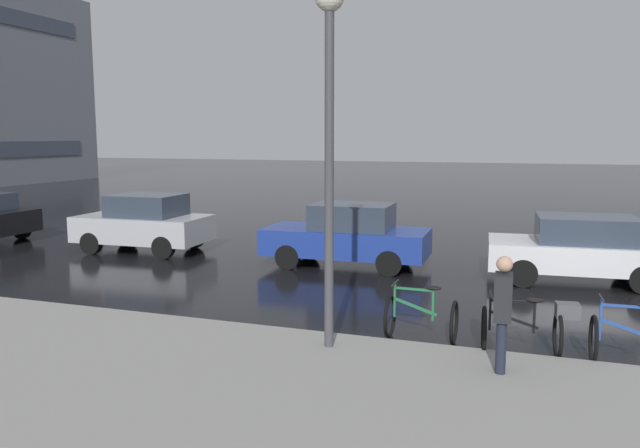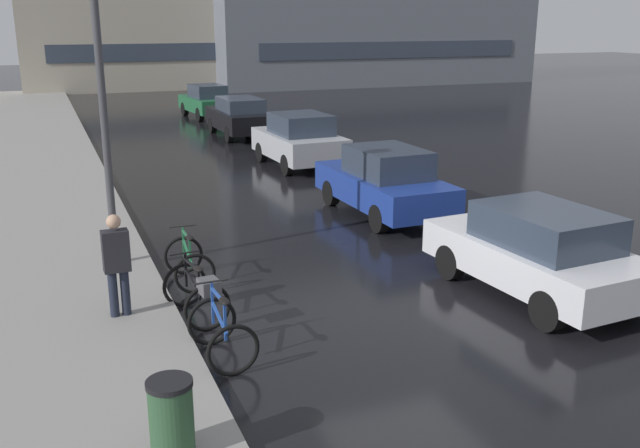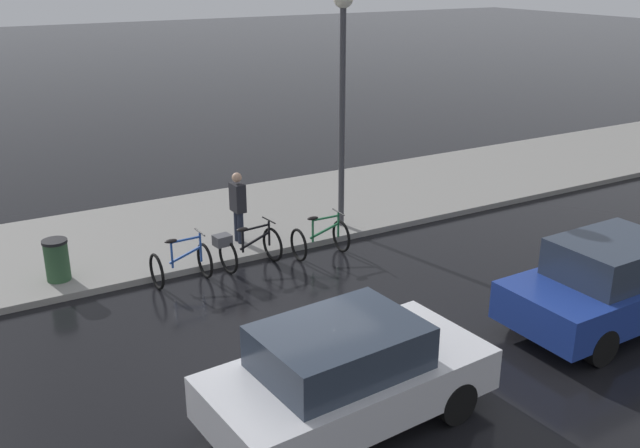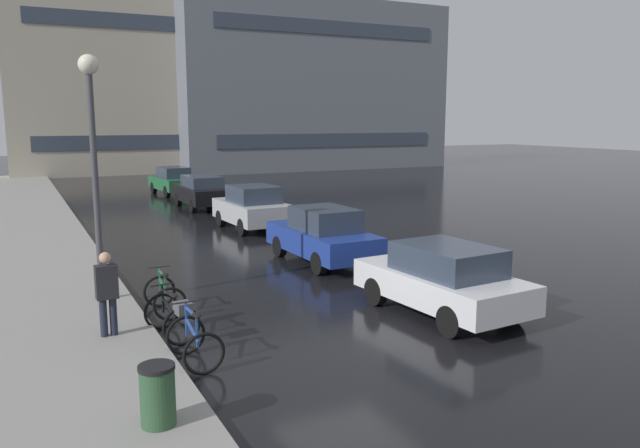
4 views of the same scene
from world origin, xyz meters
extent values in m
plane|color=black|center=(0.00, 0.00, 0.00)|extent=(140.00, 140.00, 0.00)
cube|color=gray|center=(-6.00, 10.00, 0.07)|extent=(4.80, 60.00, 0.14)
torus|color=black|center=(-3.31, -0.03, 0.37)|extent=(0.74, 0.09, 0.74)
torus|color=black|center=(-3.27, -1.05, 0.37)|extent=(0.74, 0.09, 0.74)
cube|color=#234CA8|center=(-3.28, -0.72, 0.64)|extent=(0.04, 0.04, 0.55)
cube|color=#234CA8|center=(-3.31, -0.10, 0.68)|extent=(0.04, 0.04, 0.62)
cube|color=#234CA8|center=(-3.29, -0.41, 0.91)|extent=(0.06, 0.62, 0.04)
cube|color=#234CA8|center=(-3.29, -0.44, 0.59)|extent=(0.07, 0.70, 0.25)
ellipsoid|color=black|center=(-3.28, -0.72, 0.94)|extent=(0.15, 0.27, 0.07)
cylinder|color=black|center=(-3.31, -0.10, 1.01)|extent=(0.50, 0.05, 0.03)
torus|color=black|center=(-3.39, 1.56, 0.38)|extent=(0.76, 0.15, 0.75)
torus|color=black|center=(-3.26, 0.47, 0.38)|extent=(0.76, 0.15, 0.75)
cube|color=black|center=(-3.30, 0.82, 0.62)|extent=(0.04, 0.04, 0.49)
cube|color=black|center=(-3.38, 1.47, 0.66)|extent=(0.04, 0.04, 0.56)
cube|color=black|center=(-3.34, 1.15, 0.86)|extent=(0.11, 0.66, 0.04)
cube|color=black|center=(-3.34, 1.12, 0.57)|extent=(0.12, 0.74, 0.27)
ellipsoid|color=black|center=(-3.30, 0.82, 0.89)|extent=(0.17, 0.27, 0.07)
cylinder|color=black|center=(-3.38, 1.47, 0.95)|extent=(0.50, 0.08, 0.03)
cube|color=#4C4C51|center=(-3.25, 0.35, 0.76)|extent=(0.32, 0.37, 0.22)
torus|color=black|center=(-3.10, 3.12, 0.36)|extent=(0.73, 0.07, 0.73)
torus|color=black|center=(-3.12, 2.05, 0.36)|extent=(0.73, 0.07, 0.73)
cube|color=#237042|center=(-3.11, 2.40, 0.62)|extent=(0.04, 0.04, 0.52)
cube|color=#237042|center=(-3.10, 3.04, 0.65)|extent=(0.04, 0.04, 0.56)
cube|color=#237042|center=(-3.11, 2.72, 0.87)|extent=(0.04, 0.64, 0.04)
cube|color=#237042|center=(-3.11, 2.69, 0.57)|extent=(0.04, 0.73, 0.26)
ellipsoid|color=black|center=(-3.11, 2.40, 0.91)|extent=(0.14, 0.26, 0.07)
cylinder|color=black|center=(-3.10, 3.04, 0.95)|extent=(0.50, 0.03, 0.03)
cube|color=silver|center=(2.32, -0.10, 0.63)|extent=(2.20, 4.16, 0.62)
cube|color=#2D3847|center=(2.33, -0.26, 1.25)|extent=(1.72, 2.28, 0.61)
cylinder|color=black|center=(1.37, 1.08, 0.32)|extent=(0.27, 0.65, 0.64)
cylinder|color=black|center=(3.07, 1.21, 0.32)|extent=(0.27, 0.65, 0.64)
cylinder|color=black|center=(1.56, -1.41, 0.32)|extent=(0.27, 0.65, 0.64)
cylinder|color=black|center=(3.26, -1.28, 0.32)|extent=(0.27, 0.65, 0.64)
cube|color=navy|center=(2.22, 5.51, 0.66)|extent=(1.91, 4.28, 0.68)
cube|color=#2D3847|center=(2.23, 5.34, 1.32)|extent=(1.53, 2.06, 0.66)
cylinder|color=black|center=(1.39, 6.80, 0.32)|extent=(0.24, 0.65, 0.64)
cylinder|color=black|center=(2.99, 6.85, 0.32)|extent=(0.24, 0.65, 0.64)
cylinder|color=black|center=(1.45, 4.18, 0.32)|extent=(0.24, 0.65, 0.64)
cylinder|color=black|center=(3.05, 4.22, 0.32)|extent=(0.24, 0.65, 0.64)
cube|color=#B2B5BA|center=(2.34, 11.79, 0.69)|extent=(2.08, 3.87, 0.74)
cube|color=#2D3847|center=(2.35, 11.64, 1.38)|extent=(1.66, 2.02, 0.63)
cylinder|color=black|center=(1.43, 12.93, 0.32)|extent=(0.24, 0.65, 0.64)
cylinder|color=black|center=(3.17, 13.00, 0.32)|extent=(0.24, 0.65, 0.64)
cylinder|color=black|center=(1.52, 10.58, 0.32)|extent=(0.24, 0.65, 0.64)
cylinder|color=black|center=(3.26, 10.65, 0.32)|extent=(0.24, 0.65, 0.64)
cube|color=black|center=(2.17, 18.30, 0.67)|extent=(1.83, 4.24, 0.71)
cube|color=#2D3847|center=(2.17, 18.14, 1.29)|extent=(1.49, 2.32, 0.52)
cylinder|color=black|center=(1.36, 19.61, 0.32)|extent=(0.23, 0.64, 0.64)
cylinder|color=black|center=(2.95, 19.62, 0.32)|extent=(0.23, 0.64, 0.64)
cylinder|color=black|center=(1.39, 16.99, 0.32)|extent=(0.23, 0.64, 0.64)
cylinder|color=black|center=(2.97, 17.00, 0.32)|extent=(0.23, 0.64, 0.64)
cube|color=#1E6038|center=(2.22, 24.33, 0.64)|extent=(2.05, 3.95, 0.64)
cube|color=#2D3847|center=(2.24, 24.18, 1.26)|extent=(1.56, 2.01, 0.60)
cylinder|color=black|center=(1.36, 25.43, 0.32)|extent=(0.28, 0.66, 0.64)
cylinder|color=black|center=(2.86, 25.57, 0.32)|extent=(0.28, 0.66, 0.64)
cylinder|color=black|center=(1.59, 23.08, 0.32)|extent=(0.28, 0.66, 0.64)
cylinder|color=black|center=(3.08, 23.22, 0.32)|extent=(0.28, 0.66, 0.64)
cylinder|color=#1E2333|center=(-4.55, 1.24, 0.44)|extent=(0.14, 0.14, 0.87)
cylinder|color=#1E2333|center=(-4.37, 1.25, 0.44)|extent=(0.14, 0.14, 0.87)
cube|color=#232328|center=(-4.46, 1.25, 1.19)|extent=(0.41, 0.25, 0.64)
sphere|color=tan|center=(-4.46, 1.25, 1.66)|extent=(0.22, 0.22, 0.22)
cylinder|color=#424247|center=(-4.26, 3.83, 2.60)|extent=(0.14, 0.14, 5.20)
sphere|color=#F2EACC|center=(-4.26, 3.83, 5.37)|extent=(0.44, 0.44, 0.44)
cylinder|color=#2D5133|center=(-4.37, -2.72, 0.46)|extent=(0.47, 0.47, 0.93)
cylinder|color=black|center=(-4.37, -2.72, 0.96)|extent=(0.49, 0.49, 0.06)
cube|color=#B2A893|center=(2.37, 41.94, 6.85)|extent=(16.86, 8.26, 13.70)
cube|color=#333D4C|center=(2.37, 37.78, 2.47)|extent=(13.83, 0.06, 1.10)
cube|color=#333D4C|center=(2.37, 37.78, 11.23)|extent=(13.83, 0.06, 1.10)
cube|color=slate|center=(17.62, 38.50, 6.93)|extent=(23.32, 7.20, 13.86)
cube|color=#333D4C|center=(17.62, 34.87, 2.49)|extent=(19.12, 0.06, 1.10)
cube|color=#333D4C|center=(17.62, 34.87, 11.37)|extent=(19.12, 0.06, 1.10)
camera|label=1|loc=(-13.13, 0.89, 3.37)|focal=35.00mm
camera|label=2|loc=(-5.36, -9.45, 4.60)|focal=40.00mm
camera|label=3|loc=(9.48, -4.69, 6.12)|focal=40.00mm
camera|label=4|loc=(-5.91, -10.72, 4.22)|focal=35.00mm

